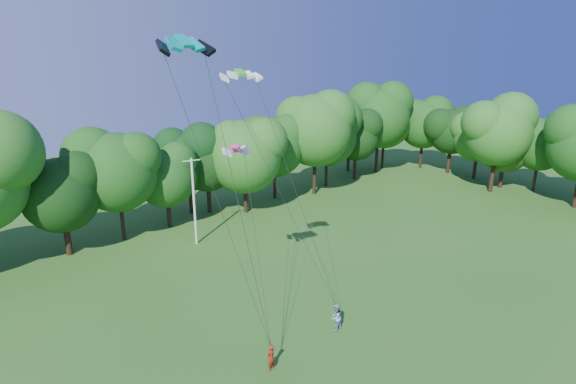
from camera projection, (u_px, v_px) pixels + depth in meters
utility_pole at (194, 201)px, 41.41m from camera, size 1.64×0.43×8.29m
kite_flyer_left at (271, 358)px, 25.28m from camera, size 0.65×0.49×1.61m
kite_flyer_right at (336, 317)px, 28.96m from camera, size 1.03×0.87×1.85m
kite_teal at (184, 41)px, 20.26m from camera, size 2.55×1.13×0.67m
kite_green at (240, 72)px, 25.32m from camera, size 2.53×1.74×0.39m
kite_pink at (235, 148)px, 28.98m from camera, size 1.91×1.24×0.39m
tree_back_center at (188, 156)px, 49.03m from camera, size 7.26×7.26×10.56m
tree_back_east at (349, 135)px, 68.00m from camera, size 6.19×6.19×9.00m
tree_flank_east at (506, 141)px, 58.97m from camera, size 7.01×7.01×10.19m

